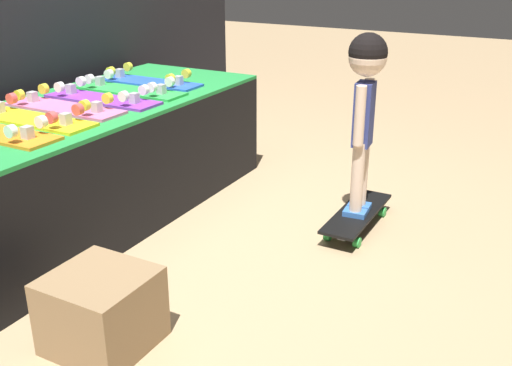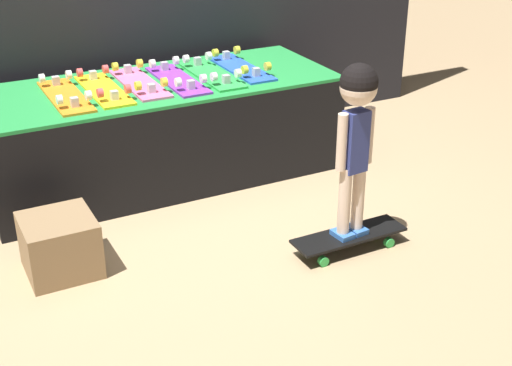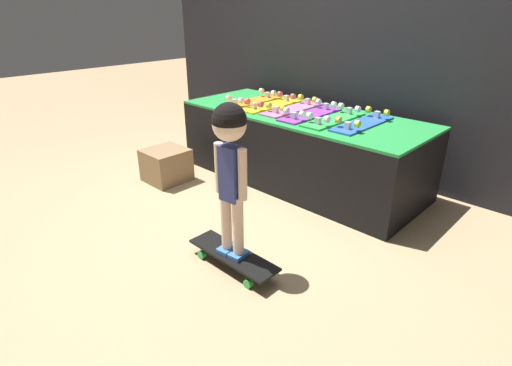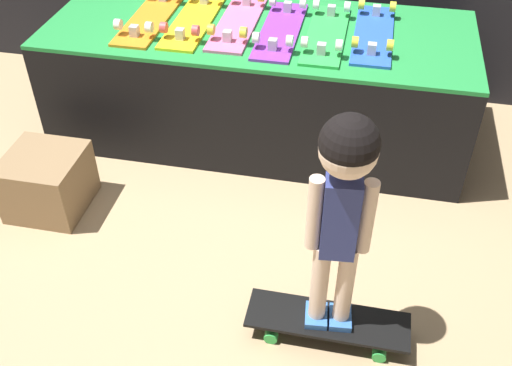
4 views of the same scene
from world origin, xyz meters
The scene contains 11 objects.
ground_plane centered at (0.00, 0.00, 0.00)m, with size 16.00×16.00×0.00m, color tan.
display_rack centered at (0.00, 0.48, 0.31)m, with size 2.14×0.85×0.62m.
skateboard_orange_on_rack centered at (-0.56, 0.45, 0.63)m, with size 0.19×0.65×0.09m.
skateboard_yellow_on_rack centered at (-0.34, 0.47, 0.63)m, with size 0.19×0.65×0.09m.
skateboard_pink_on_rack centered at (-0.11, 0.49, 0.63)m, with size 0.19×0.65×0.09m.
skateboard_purple_on_rack centered at (0.11, 0.45, 0.63)m, with size 0.19×0.65×0.09m.
skateboard_green_on_rack centered at (0.34, 0.45, 0.63)m, with size 0.19×0.65×0.09m.
skateboard_blue_on_rack centered at (0.56, 0.50, 0.63)m, with size 0.19×0.65×0.09m.
skateboard_on_floor centered at (0.53, -0.83, 0.07)m, with size 0.62×0.18×0.09m.
child centered at (0.53, -0.83, 0.73)m, with size 0.22×0.18×0.91m.
storage_box centered at (-0.84, -0.35, 0.14)m, with size 0.34×0.35×0.29m.
Camera 2 is at (-1.37, -3.46, 1.92)m, focal length 50.00 mm.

